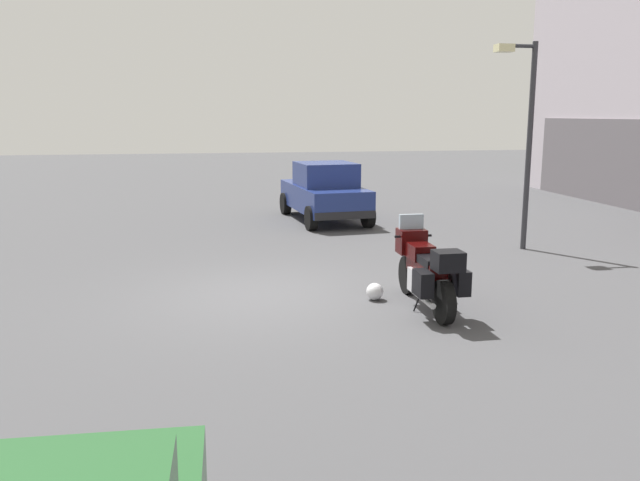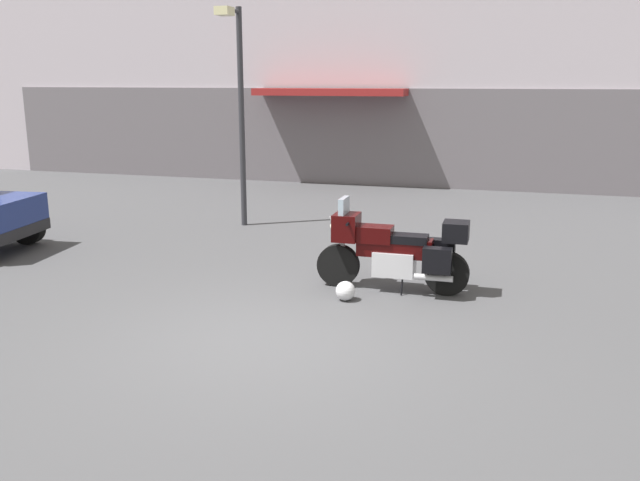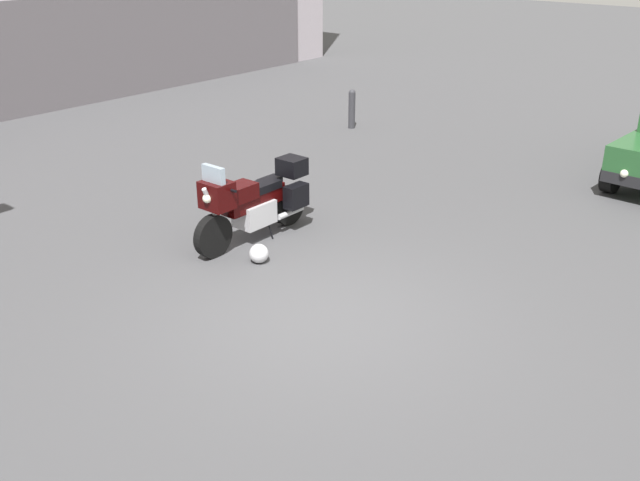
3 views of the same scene
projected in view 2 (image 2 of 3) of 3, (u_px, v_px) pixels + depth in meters
The scene contains 4 objects.
ground_plane at pixel (262, 340), 8.07m from camera, with size 80.00×80.00×0.00m, color #424244.
motorcycle at pixel (395, 250), 9.82m from camera, with size 2.26×0.76×1.36m.
helmet at pixel (345, 291), 9.48m from camera, with size 0.28×0.28×0.28m, color silver.
streetlamp_curbside at pixel (238, 95), 13.66m from camera, with size 0.28×0.94×4.47m.
Camera 2 is at (2.78, -7.07, 3.05)m, focal length 37.68 mm.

